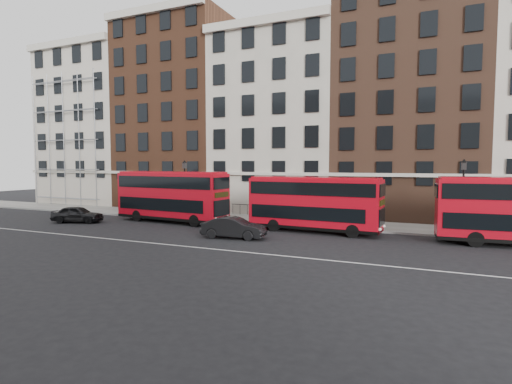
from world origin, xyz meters
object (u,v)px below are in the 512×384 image
at_px(bus_b, 171,195).
at_px(bus_c, 314,203).
at_px(car_rear, 77,214).
at_px(car_front, 234,228).

height_order(bus_b, bus_c, bus_b).
height_order(car_rear, car_front, car_rear).
height_order(bus_b, car_rear, bus_b).
bearing_deg(bus_b, car_front, -22.84).
height_order(bus_b, car_front, bus_b).
bearing_deg(car_rear, bus_b, -83.48).
bearing_deg(bus_c, car_front, -130.44).
relative_size(car_rear, car_front, 0.97).
bearing_deg(car_front, bus_c, -50.83).
xyz_separation_m(car_rear, car_front, (15.88, -1.09, -0.00)).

